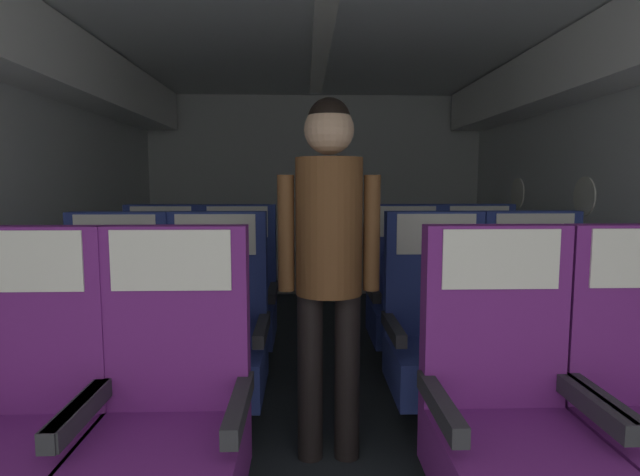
# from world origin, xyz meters

# --- Properties ---
(ground) EXTENTS (3.75, 5.68, 0.02)m
(ground) POSITION_xyz_m (0.00, 2.64, -0.01)
(ground) COLOR #23282D
(fuselage_shell) EXTENTS (3.63, 5.33, 2.16)m
(fuselage_shell) POSITION_xyz_m (0.00, 2.91, 1.55)
(fuselage_shell) COLOR silver
(fuselage_shell) RESTS_ON ground
(seat_a_left_window) EXTENTS (0.52, 0.51, 1.05)m
(seat_a_left_window) POSITION_xyz_m (-1.03, 1.42, 0.44)
(seat_a_left_window) COLOR #38383D
(seat_a_left_window) RESTS_ON ground
(seat_a_left_aisle) EXTENTS (0.52, 0.51, 1.05)m
(seat_a_left_aisle) POSITION_xyz_m (-0.55, 1.42, 0.44)
(seat_a_left_aisle) COLOR #38383D
(seat_a_left_aisle) RESTS_ON ground
(seat_a_right_window) EXTENTS (0.52, 0.51, 1.05)m
(seat_a_right_window) POSITION_xyz_m (0.54, 1.41, 0.44)
(seat_a_right_window) COLOR #38383D
(seat_a_right_window) RESTS_ON ground
(seat_b_left_window) EXTENTS (0.52, 0.51, 1.05)m
(seat_b_left_window) POSITION_xyz_m (-1.03, 2.24, 0.44)
(seat_b_left_window) COLOR #38383D
(seat_b_left_window) RESTS_ON ground
(seat_b_left_aisle) EXTENTS (0.52, 0.51, 1.05)m
(seat_b_left_aisle) POSITION_xyz_m (-0.55, 2.25, 0.44)
(seat_b_left_aisle) COLOR #38383D
(seat_b_left_aisle) RESTS_ON ground
(seat_b_right_aisle) EXTENTS (0.52, 0.51, 1.05)m
(seat_b_right_aisle) POSITION_xyz_m (1.03, 2.25, 0.44)
(seat_b_right_aisle) COLOR #38383D
(seat_b_right_aisle) RESTS_ON ground
(seat_b_right_window) EXTENTS (0.52, 0.51, 1.05)m
(seat_b_right_window) POSITION_xyz_m (0.53, 2.24, 0.44)
(seat_b_right_window) COLOR #38383D
(seat_b_right_window) RESTS_ON ground
(seat_c_left_window) EXTENTS (0.52, 0.51, 1.05)m
(seat_c_left_window) POSITION_xyz_m (-1.04, 3.08, 0.44)
(seat_c_left_window) COLOR #38383D
(seat_c_left_window) RESTS_ON ground
(seat_c_left_aisle) EXTENTS (0.52, 0.51, 1.05)m
(seat_c_left_aisle) POSITION_xyz_m (-0.55, 3.06, 0.44)
(seat_c_left_aisle) COLOR #38383D
(seat_c_left_aisle) RESTS_ON ground
(seat_c_right_aisle) EXTENTS (0.52, 0.51, 1.05)m
(seat_c_right_aisle) POSITION_xyz_m (1.03, 3.08, 0.44)
(seat_c_right_aisle) COLOR #38383D
(seat_c_right_aisle) RESTS_ON ground
(seat_c_right_window) EXTENTS (0.52, 0.51, 1.05)m
(seat_c_right_window) POSITION_xyz_m (0.55, 3.06, 0.44)
(seat_c_right_window) COLOR #38383D
(seat_c_right_window) RESTS_ON ground
(flight_attendant) EXTENTS (0.43, 0.28, 1.54)m
(flight_attendant) POSITION_xyz_m (-0.01, 1.98, 0.94)
(flight_attendant) COLOR black
(flight_attendant) RESTS_ON ground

